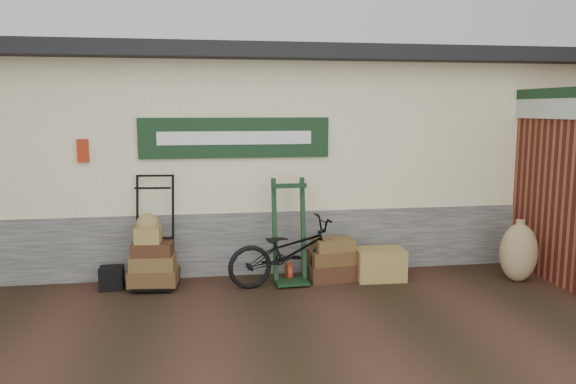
% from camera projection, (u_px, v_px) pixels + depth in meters
% --- Properties ---
extents(ground, '(80.00, 80.00, 0.00)m').
position_uv_depth(ground, '(267.00, 297.00, 7.06)').
color(ground, black).
rests_on(ground, ground).
extents(station_building, '(14.40, 4.10, 3.20)m').
position_uv_depth(station_building, '(246.00, 152.00, 9.49)').
color(station_building, '#4C4C47').
rests_on(station_building, ground).
extents(brick_outbuilding, '(1.71, 4.51, 2.62)m').
position_uv_depth(brick_outbuilding, '(554.00, 176.00, 8.77)').
color(brick_outbuilding, maroon).
rests_on(brick_outbuilding, ground).
extents(porter_trolley, '(0.81, 0.64, 1.51)m').
position_uv_depth(porter_trolley, '(154.00, 230.00, 7.41)').
color(porter_trolley, black).
rests_on(porter_trolley, ground).
extents(green_barrow, '(0.53, 0.45, 1.42)m').
position_uv_depth(green_barrow, '(290.00, 231.00, 7.54)').
color(green_barrow, black).
rests_on(green_barrow, ground).
extents(suitcase_stack, '(0.71, 0.49, 0.59)m').
position_uv_depth(suitcase_stack, '(332.00, 259.00, 7.72)').
color(suitcase_stack, '#3C1A13').
rests_on(suitcase_stack, ground).
extents(wicker_hamper, '(0.68, 0.46, 0.43)m').
position_uv_depth(wicker_hamper, '(380.00, 264.00, 7.75)').
color(wicker_hamper, olive).
rests_on(wicker_hamper, ground).
extents(black_trunk, '(0.30, 0.26, 0.30)m').
position_uv_depth(black_trunk, '(112.00, 278.00, 7.34)').
color(black_trunk, black).
rests_on(black_trunk, ground).
extents(bicycle, '(0.87, 1.80, 1.00)m').
position_uv_depth(bicycle, '(291.00, 248.00, 7.49)').
color(bicycle, black).
rests_on(bicycle, ground).
extents(burlap_sack_left, '(0.58, 0.51, 0.81)m').
position_uv_depth(burlap_sack_left, '(519.00, 253.00, 7.64)').
color(burlap_sack_left, '#92764E').
rests_on(burlap_sack_left, ground).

